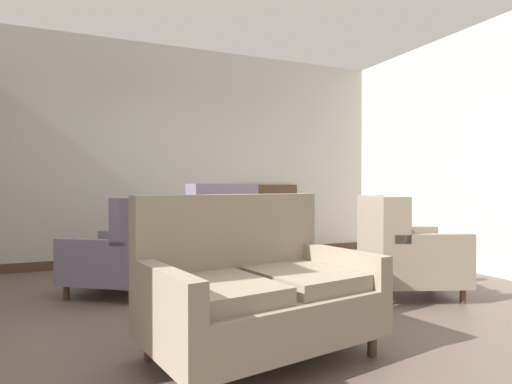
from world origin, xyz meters
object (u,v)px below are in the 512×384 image
Objects in this scene: settee at (256,291)px; armchair_near_window at (403,253)px; armchair_back_corner at (125,253)px; coffee_table at (259,257)px; porcelain_vase at (258,230)px; sideboard at (272,225)px; armchair_near_sideboard at (214,238)px; side_table at (278,242)px.

settee reaches higher than armchair_near_window.
armchair_back_corner is 2.81m from armchair_near_window.
settee is at bearing -114.42° from coffee_table.
settee is (-0.51, -1.14, -0.27)m from porcelain_vase.
armchair_near_window reaches higher than armchair_back_corner.
armchair_near_window is at bearing -84.46° from sideboard.
porcelain_vase is at bearing 78.37° from armchair_near_sideboard.
coffee_table is 0.75× the size of sideboard.
coffee_table is 1.24m from settee.
settee is 2.12m from armchair_near_window.
settee is 2.07m from armchair_back_corner.
coffee_table is at bearing -124.01° from side_table.
porcelain_vase is at bearing 55.78° from settee.
armchair_near_window is 2.56m from sideboard.
side_table is at bearing 155.07° from armchair_near_sideboard.
settee is 1.42× the size of armchair_near_window.
armchair_near_window is (1.96, 0.81, 0.01)m from settee.
sideboard is (-0.25, 2.55, 0.08)m from armchair_near_window.
armchair_near_sideboard is 0.96× the size of armchair_back_corner.
porcelain_vase is 1.51m from armchair_near_window.
porcelain_vase is 0.33× the size of armchair_near_sideboard.
side_table is at bearing 55.61° from porcelain_vase.
armchair_near_sideboard reaches higher than armchair_back_corner.
porcelain_vase is 0.24× the size of settee.
coffee_table is 2.29× the size of porcelain_vase.
armchair_near_sideboard is at bearing 62.49° from armchair_near_window.
coffee_table is 0.72× the size of armchair_back_corner.
armchair_near_window is at bearing 101.02° from armchair_back_corner.
sideboard reaches higher than armchair_back_corner.
armchair_near_window reaches higher than porcelain_vase.
settee is at bearing 132.94° from armchair_near_window.
armchair_near_sideboard is (0.49, 2.43, 0.04)m from settee.
coffee_table is 1.40m from armchair_back_corner.
sideboard reaches higher than porcelain_vase.
coffee_table is at bearing 55.41° from settee.
coffee_table is 1.30m from armchair_near_sideboard.
settee is 2.59m from side_table.
armchair_near_window is at bearing 12.30° from settee.
armchair_near_window is (1.44, -0.32, -0.01)m from coffee_table.
armchair_back_corner is at bearing 142.75° from coffee_table.
settee is 2.48m from armchair_near_sideboard.
porcelain_vase is 1.38m from side_table.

